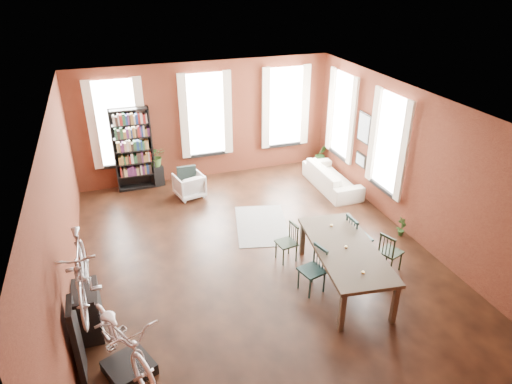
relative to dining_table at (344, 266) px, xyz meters
name	(u,v)px	position (x,y,z in m)	size (l,w,h in m)	color
room	(262,152)	(-0.99, 1.79, 1.72)	(9.00, 9.04, 3.22)	black
dining_table	(344,266)	(0.00, 0.00, 0.00)	(1.10, 2.43, 0.83)	#433728
dining_chair_a	(312,270)	(-0.63, 0.04, 0.03)	(0.41, 0.41, 0.90)	#183433
dining_chair_b	(286,243)	(-0.71, 1.09, -0.01)	(0.37, 0.37, 0.81)	black
dining_chair_c	(390,252)	(1.09, 0.13, 0.00)	(0.39, 0.39, 0.83)	black
dining_chair_d	(358,237)	(0.71, 0.71, 0.07)	(0.45, 0.45, 0.97)	#173434
bookshelf	(133,150)	(-3.24, 5.47, 0.69)	(1.00, 0.32, 2.20)	black
white_armchair	(189,184)	(-2.01, 4.52, -0.06)	(0.68, 0.64, 0.70)	silver
cream_sofa	(332,174)	(1.71, 3.77, -0.01)	(2.08, 0.61, 0.81)	beige
striped_rug	(262,225)	(-0.73, 2.53, -0.41)	(1.15, 1.83, 0.01)	black
bike_trainer	(129,368)	(-4.00, -0.83, -0.32)	(0.63, 0.63, 0.18)	black
bike_wall_rack	(77,340)	(-4.64, -0.63, 0.24)	(0.16, 0.60, 1.30)	black
console_table	(88,311)	(-4.52, 0.27, -0.01)	(0.40, 0.80, 0.80)	black
plant_stand	(157,175)	(-2.70, 5.47, -0.13)	(0.28, 0.28, 0.57)	black
plant_by_sofa	(321,160)	(2.12, 5.28, -0.26)	(0.37, 0.67, 0.30)	#275421
plant_small	(401,232)	(2.06, 1.12, -0.33)	(0.24, 0.45, 0.16)	#2B5220
bicycle_floor	(117,313)	(-4.03, -0.82, 0.73)	(0.67, 1.01, 1.92)	silver
bicycle_hung	(77,251)	(-4.39, -0.63, 1.72)	(0.47, 1.00, 1.66)	#A5A8AD
plant_on_stand	(156,158)	(-2.68, 5.46, 0.37)	(0.49, 0.55, 0.43)	#3B6227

